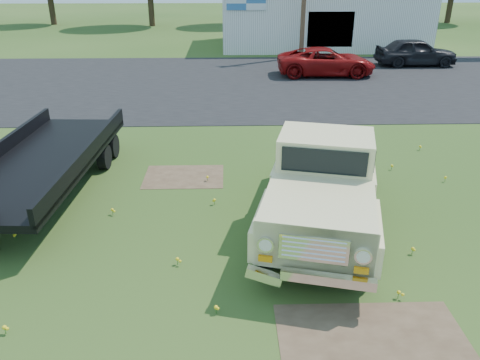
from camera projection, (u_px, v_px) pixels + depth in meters
name	position (u px, v px, depth m)	size (l,w,h in m)	color
ground	(265.00, 243.00, 9.96)	(140.00, 140.00, 0.00)	#254416
asphalt_lot	(242.00, 83.00, 23.58)	(90.00, 14.00, 0.02)	black
dirt_patch_a	(375.00, 346.00, 7.27)	(3.00, 2.00, 0.01)	#4C3928
dirt_patch_b	(184.00, 177.00, 13.09)	(2.20, 1.60, 0.01)	#4C3928
commercial_building	(320.00, 15.00, 33.75)	(14.20, 8.20, 4.15)	#BBBAB6
vintage_pickup_truck	(323.00, 181.00, 10.25)	(2.34, 6.01, 2.18)	beige
flatbed_trailer	(42.00, 156.00, 11.81)	(2.45, 7.35, 2.00)	black
red_pickup	(326.00, 62.00, 24.85)	(2.37, 5.15, 1.43)	maroon
dark_sedan	(416.00, 52.00, 27.26)	(1.84, 4.57, 1.56)	black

